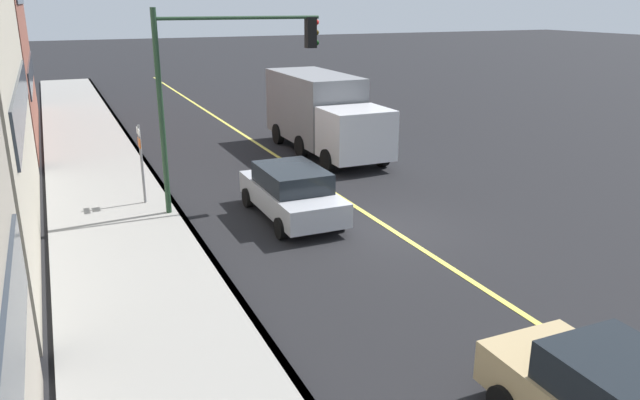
% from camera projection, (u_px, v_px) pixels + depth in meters
% --- Properties ---
extents(ground, '(200.00, 200.00, 0.00)m').
position_uv_depth(ground, '(389.00, 228.00, 17.41)').
color(ground, black).
extents(sidewalk_slab, '(80.00, 3.74, 0.15)m').
position_uv_depth(sidewalk_slab, '(135.00, 267.00, 14.69)').
color(sidewalk_slab, gray).
rests_on(sidewalk_slab, ground).
extents(curb_edge, '(80.00, 0.16, 0.15)m').
position_uv_depth(curb_edge, '(208.00, 255.00, 15.38)').
color(curb_edge, slate).
rests_on(curb_edge, ground).
extents(lane_stripe_center, '(80.00, 0.16, 0.01)m').
position_uv_depth(lane_stripe_center, '(389.00, 228.00, 17.41)').
color(lane_stripe_center, '#D8CC4C').
rests_on(lane_stripe_center, ground).
extents(car_silver, '(4.52, 1.99, 1.55)m').
position_uv_depth(car_silver, '(291.00, 192.00, 18.00)').
color(car_silver, '#A8AAB2').
rests_on(car_silver, ground).
extents(truck_gray, '(7.91, 2.61, 3.24)m').
position_uv_depth(truck_gray, '(322.00, 112.00, 25.75)').
color(truck_gray, silver).
rests_on(truck_gray, ground).
extents(traffic_light_mast, '(0.28, 4.98, 6.00)m').
position_uv_depth(traffic_light_mast, '(224.00, 73.00, 17.74)').
color(traffic_light_mast, '#1E3823').
rests_on(traffic_light_mast, ground).
extents(street_sign_post, '(0.60, 0.08, 2.60)m').
position_uv_depth(street_sign_post, '(141.00, 159.00, 18.73)').
color(street_sign_post, slate).
rests_on(street_sign_post, ground).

